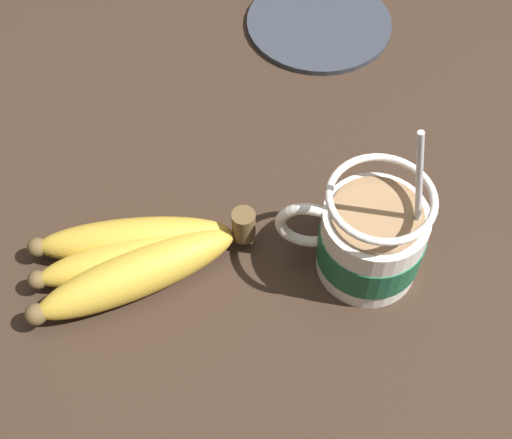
# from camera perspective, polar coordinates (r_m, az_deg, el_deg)

# --- Properties ---
(table) EXTENTS (1.36, 1.36, 0.04)m
(table) POSITION_cam_1_polar(r_m,az_deg,el_deg) (0.62, 2.03, -5.83)
(table) COLOR #332319
(table) RESTS_ON ground
(coffee_mug) EXTENTS (0.12, 0.09, 0.17)m
(coffee_mug) POSITION_cam_1_polar(r_m,az_deg,el_deg) (0.58, 9.09, -1.52)
(coffee_mug) COLOR white
(coffee_mug) RESTS_ON table
(banana_bunch) EXTENTS (0.19, 0.13, 0.04)m
(banana_bunch) POSITION_cam_1_polar(r_m,az_deg,el_deg) (0.59, -9.52, -3.00)
(banana_bunch) COLOR brown
(banana_bunch) RESTS_ON table
(small_plate) EXTENTS (0.16, 0.16, 0.01)m
(small_plate) POSITION_cam_1_polar(r_m,az_deg,el_deg) (0.81, 4.94, 15.41)
(small_plate) COLOR #333842
(small_plate) RESTS_ON table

